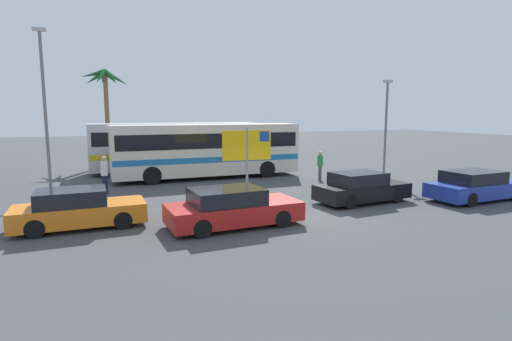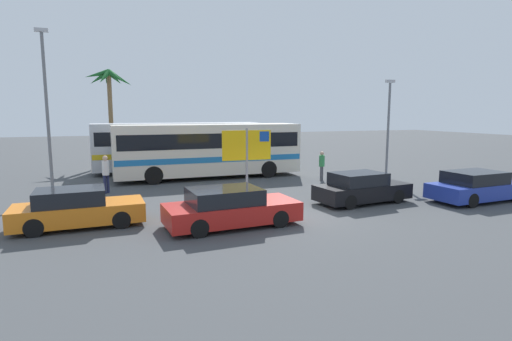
% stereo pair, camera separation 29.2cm
% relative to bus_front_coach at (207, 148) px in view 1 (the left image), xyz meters
% --- Properties ---
extents(ground, '(120.00, 120.00, 0.00)m').
position_rel_bus_front_coach_xyz_m(ground, '(0.69, -9.65, -1.78)').
color(ground, '#424447').
extents(bus_front_coach, '(10.83, 2.61, 3.17)m').
position_rel_bus_front_coach_xyz_m(bus_front_coach, '(0.00, 0.00, 0.00)').
color(bus_front_coach, silver).
rests_on(bus_front_coach, ground).
extents(bus_rear_coach, '(10.83, 2.61, 3.17)m').
position_rel_bus_front_coach_xyz_m(bus_rear_coach, '(-1.13, 3.56, 0.00)').
color(bus_rear_coach, silver).
rests_on(bus_rear_coach, ground).
extents(ferry_sign, '(2.20, 0.14, 3.20)m').
position_rel_bus_front_coach_xyz_m(ferry_sign, '(0.05, -6.81, 0.54)').
color(ferry_sign, gray).
rests_on(ferry_sign, ground).
extents(car_black, '(4.27, 2.05, 1.32)m').
position_rel_bus_front_coach_xyz_m(car_black, '(4.46, -8.96, -1.15)').
color(car_black, black).
rests_on(car_black, ground).
extents(car_orange, '(4.23, 1.76, 1.32)m').
position_rel_bus_front_coach_xyz_m(car_orange, '(-6.76, -8.70, -1.15)').
color(car_orange, orange).
rests_on(car_orange, ground).
extents(car_blue, '(4.60, 2.04, 1.32)m').
position_rel_bus_front_coach_xyz_m(car_blue, '(9.46, -10.44, -1.15)').
color(car_blue, '#23389E').
rests_on(car_blue, ground).
extents(car_red, '(4.62, 2.11, 1.32)m').
position_rel_bus_front_coach_xyz_m(car_red, '(-1.88, -10.42, -1.15)').
color(car_red, red).
rests_on(car_red, ground).
extents(pedestrian_by_bus, '(0.32, 0.32, 1.82)m').
position_rel_bus_front_coach_xyz_m(pedestrian_by_bus, '(-5.78, -2.84, -0.70)').
color(pedestrian_by_bus, '#1E2347').
rests_on(pedestrian_by_bus, ground).
extents(pedestrian_crossing_lot, '(0.32, 0.32, 1.67)m').
position_rel_bus_front_coach_xyz_m(pedestrian_crossing_lot, '(5.79, -3.26, -0.80)').
color(pedestrian_crossing_lot, '#4C4C51').
rests_on(pedestrian_crossing_lot, ground).
extents(lamp_post_left_side, '(0.56, 0.20, 7.52)m').
position_rel_bus_front_coach_xyz_m(lamp_post_left_side, '(-8.11, -2.82, 2.30)').
color(lamp_post_left_side, slate).
rests_on(lamp_post_left_side, ground).
extents(lamp_post_right_side, '(0.56, 0.20, 5.74)m').
position_rel_bus_front_coach_xyz_m(lamp_post_right_side, '(9.93, -3.72, 1.40)').
color(lamp_post_right_side, slate).
rests_on(lamp_post_right_side, ground).
extents(palm_tree_seaside, '(3.44, 3.42, 7.01)m').
position_rel_bus_front_coach_xyz_m(palm_tree_seaside, '(-5.22, 8.83, 3.97)').
color(palm_tree_seaside, brown).
rests_on(palm_tree_seaside, ground).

